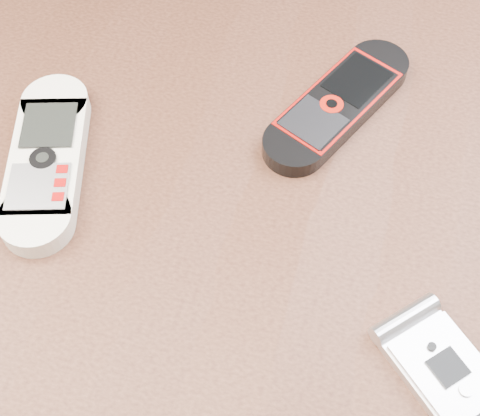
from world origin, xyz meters
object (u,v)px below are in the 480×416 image
(table, at_px, (235,278))
(nokia_white, at_px, (47,159))
(nokia_black_red, at_px, (338,104))
(motorola_razr, at_px, (448,374))

(table, distance_m, nokia_white, 0.19)
(nokia_white, height_order, nokia_black_red, nokia_white)
(table, bearing_deg, nokia_black_red, 64.11)
(table, xyz_separation_m, nokia_black_red, (0.06, 0.12, 0.11))
(table, height_order, nokia_black_red, nokia_black_red)
(motorola_razr, bearing_deg, table, 106.61)
(table, bearing_deg, nokia_white, 176.88)
(table, relative_size, nokia_black_red, 7.19)
(nokia_white, xyz_separation_m, motorola_razr, (0.32, -0.10, -0.00))
(table, height_order, motorola_razr, motorola_razr)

